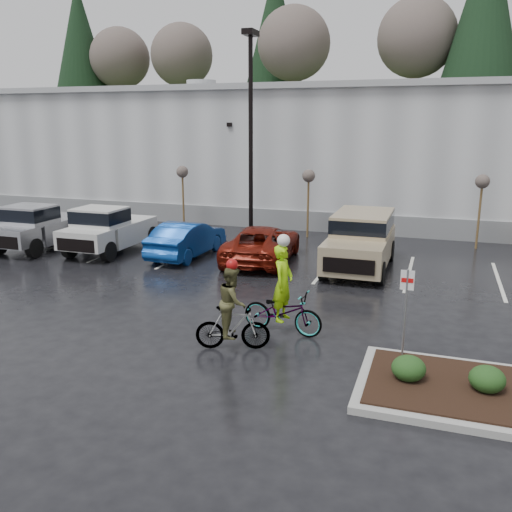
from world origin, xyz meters
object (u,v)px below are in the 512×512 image
(lamppost, at_px, (251,114))
(car_red, at_px, (262,243))
(cyclist_hivis, at_px, (283,303))
(fire_lane_sign, at_px, (406,304))
(sapling_east, at_px, (482,186))
(sapling_mid, at_px, (309,180))
(cyclist_olive, at_px, (233,317))
(pickup_white, at_px, (113,227))
(pickup_silver, at_px, (45,225))
(car_blue, at_px, (187,239))
(sapling_west, at_px, (182,175))
(suv_tan, at_px, (360,242))

(lamppost, distance_m, car_red, 6.68)
(lamppost, xyz_separation_m, cyclist_hivis, (4.71, -10.97, -4.89))
(fire_lane_sign, height_order, cyclist_hivis, cyclist_hivis)
(cyclist_hivis, bearing_deg, sapling_east, -16.97)
(sapling_mid, height_order, sapling_east, same)
(lamppost, height_order, cyclist_olive, lamppost)
(pickup_white, relative_size, car_red, 1.03)
(sapling_mid, bearing_deg, car_red, -96.96)
(sapling_east, bearing_deg, cyclist_hivis, -113.84)
(sapling_mid, relative_size, pickup_silver, 0.62)
(cyclist_olive, bearing_deg, sapling_mid, -11.56)
(car_red, bearing_deg, pickup_white, -2.52)
(sapling_east, relative_size, pickup_silver, 0.62)
(pickup_silver, xyz_separation_m, cyclist_hivis, (12.58, -6.24, -0.18))
(sapling_mid, xyz_separation_m, pickup_white, (-7.21, -5.27, -1.75))
(lamppost, relative_size, sapling_mid, 2.88)
(pickup_white, bearing_deg, car_blue, -0.22)
(lamppost, bearing_deg, sapling_mid, 21.80)
(sapling_west, height_order, sapling_mid, same)
(lamppost, relative_size, fire_lane_sign, 4.19)
(pickup_silver, bearing_deg, fire_lane_sign, -24.30)
(cyclist_olive, bearing_deg, sapling_west, 13.09)
(fire_lane_sign, bearing_deg, sapling_west, 132.67)
(sapling_east, height_order, cyclist_hivis, sapling_east)
(sapling_mid, relative_size, car_red, 0.63)
(car_blue, bearing_deg, cyclist_olive, 124.59)
(sapling_mid, relative_size, cyclist_olive, 1.42)
(sapling_east, height_order, fire_lane_sign, sapling_east)
(fire_lane_sign, height_order, pickup_white, fire_lane_sign)
(cyclist_olive, bearing_deg, pickup_white, 29.25)
(sapling_mid, bearing_deg, lamppost, -158.20)
(sapling_mid, relative_size, car_blue, 0.73)
(cyclist_hivis, bearing_deg, car_blue, 48.58)
(lamppost, xyz_separation_m, suv_tan, (5.68, -4.02, -4.66))
(lamppost, relative_size, car_blue, 2.11)
(sapling_west, xyz_separation_m, car_red, (5.88, -5.04, -2.02))
(sapling_mid, xyz_separation_m, suv_tan, (3.18, -5.02, -1.70))
(sapling_mid, distance_m, pickup_silver, 11.97)
(pickup_silver, relative_size, cyclist_olive, 2.31)
(sapling_east, distance_m, cyclist_hivis, 13.22)
(pickup_silver, relative_size, suv_tan, 1.02)
(car_red, bearing_deg, sapling_west, -45.08)
(car_blue, bearing_deg, pickup_white, 2.04)
(fire_lane_sign, xyz_separation_m, car_red, (-5.92, 7.76, -0.70))
(sapling_mid, xyz_separation_m, sapling_east, (7.50, 0.00, 0.00))
(suv_tan, height_order, cyclist_hivis, cyclist_hivis)
(sapling_west, bearing_deg, suv_tan, -27.41)
(sapling_west, xyz_separation_m, cyclist_olive, (7.87, -13.36, -1.90))
(suv_tan, distance_m, cyclist_olive, 8.54)
(sapling_mid, bearing_deg, fire_lane_sign, -67.51)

